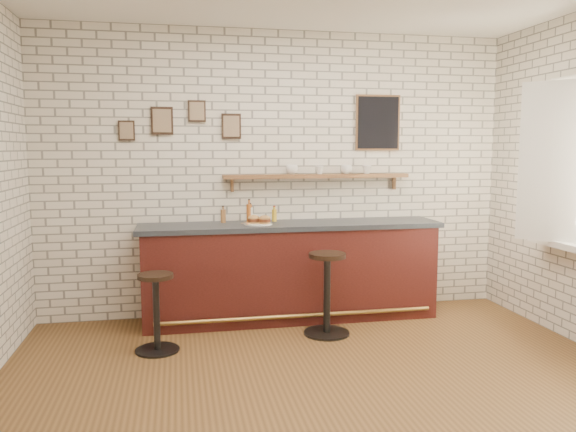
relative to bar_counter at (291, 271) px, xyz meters
name	(u,v)px	position (x,y,z in m)	size (l,w,h in m)	color
ground	(326,385)	(-0.08, -1.70, -0.51)	(5.00, 5.00, 0.00)	brown
bar_counter	(291,271)	(0.00, 0.00, 0.00)	(3.10, 0.65, 1.01)	#421411
sandwich_plate	(258,224)	(-0.35, -0.05, 0.51)	(0.28, 0.28, 0.01)	white
ciabatta_sandwich	(259,220)	(-0.34, -0.05, 0.55)	(0.26, 0.18, 0.08)	#B28349
potato_chips	(257,223)	(-0.36, -0.05, 0.52)	(0.27, 0.20, 0.00)	#E7A351
bitters_bottle_brown	(223,216)	(-0.68, 0.16, 0.58)	(0.05, 0.05, 0.18)	brown
bitters_bottle_white	(250,214)	(-0.40, 0.16, 0.58)	(0.05, 0.05, 0.20)	white
bitters_bottle_amber	(249,213)	(-0.41, 0.16, 0.60)	(0.06, 0.06, 0.24)	#A3511A
condiment_bottle_yellow	(274,215)	(-0.15, 0.16, 0.57)	(0.05, 0.05, 0.17)	gold
bar_stool_left	(156,310)	(-1.35, -0.71, -0.14)	(0.38, 0.38, 0.69)	black
bar_stool_right	(327,291)	(0.24, -0.56, -0.08)	(0.44, 0.44, 0.79)	black
wall_shelf	(317,176)	(0.32, 0.20, 0.97)	(2.00, 0.18, 0.18)	brown
shelf_cup_a	(292,170)	(0.05, 0.20, 1.04)	(0.13, 0.13, 0.10)	white
shelf_cup_b	(320,170)	(0.35, 0.20, 1.04)	(0.09, 0.09, 0.09)	white
shelf_cup_c	(346,169)	(0.65, 0.20, 1.04)	(0.12, 0.12, 0.10)	white
shelf_cup_d	(367,169)	(0.88, 0.20, 1.04)	(0.10, 0.10, 0.09)	white
back_wall_decor	(300,122)	(0.15, 0.28, 1.54)	(2.96, 0.02, 0.56)	black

